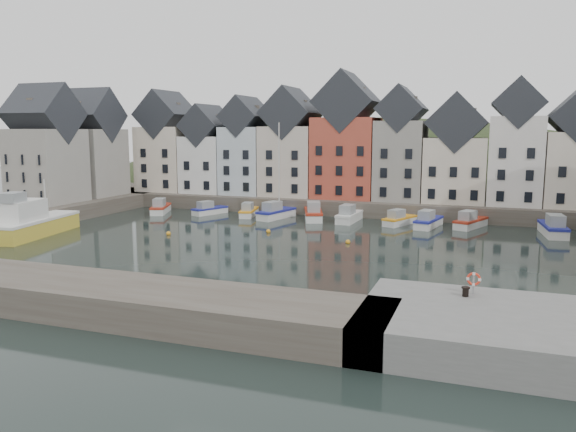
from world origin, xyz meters
The scene contains 22 objects.
ground centered at (0.00, 0.00, 0.00)m, with size 260.00×260.00×0.00m, color black.
far_quay centered at (0.00, 30.00, 1.00)m, with size 90.00×16.00×2.00m, color #484037.
left_quay centered at (-37.00, 3.00, 1.00)m, with size 14.00×54.00×2.00m, color #484037.
near_quay centered at (22.00, -20.00, 1.00)m, with size 18.00×10.00×2.00m, color #60605E.
near_wall centered at (-10.00, -22.00, 1.00)m, with size 50.00×6.00×2.00m, color #484037.
hillside centered at (0.02, 56.00, -17.96)m, with size 153.60×70.40×64.00m.
far_terrace centered at (3.21, 28.00, 8.88)m, with size 72.37×8.16×17.78m.
left_terrace centered at (-36.00, 13.50, 8.88)m, with size 7.65×17.00×15.69m.
mooring_buoys centered at (-4.00, 5.33, 0.15)m, with size 20.50×5.50×0.50m.
boat_a centered at (-23.99, 17.16, 0.71)m, with size 4.03×6.45×2.37m.
boat_b centered at (-17.00, 18.41, 0.62)m, with size 3.57×5.63×2.07m.
boat_c centered at (-11.07, 18.60, 0.64)m, with size 2.89×5.83×2.15m.
boat_d centered at (-6.93, 17.98, 0.83)m, with size 3.54×6.97×12.76m.
boat_e centered at (-1.96, 18.75, 0.80)m, with size 4.37×7.34×2.69m.
boat_f centered at (2.81, 18.69, 0.74)m, with size 2.26×6.57×2.49m.
boat_g centered at (9.21, 18.35, 0.65)m, with size 3.75×5.91×2.17m.
boat_h centered at (12.77, 17.70, 0.71)m, with size 3.08×6.45×2.38m.
boat_i centered at (17.52, 19.05, 0.70)m, with size 4.02×6.41×2.36m.
boat_j centered at (26.37, 17.07, 0.80)m, with size 2.80×7.16×2.68m.
large_vessel centered at (-27.41, -2.92, 1.50)m, with size 5.32×12.68×6.40m.
mooring_bollard centered at (18.38, -17.40, 2.31)m, with size 0.48×0.48×0.56m.
life_ring_post centered at (18.78, -16.72, 2.86)m, with size 0.80×0.17×1.30m.
Camera 1 is at (19.28, -50.41, 11.49)m, focal length 35.00 mm.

